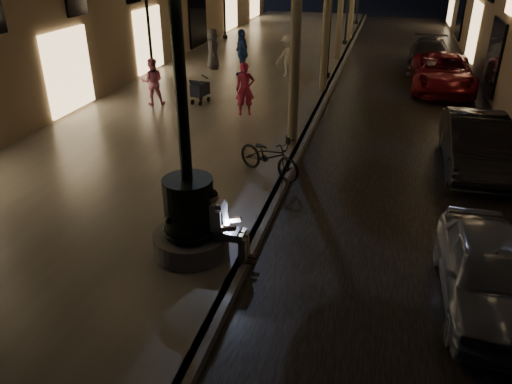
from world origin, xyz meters
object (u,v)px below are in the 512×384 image
(lamp_curb_b, at_px, (331,2))
(car_second, at_px, (476,143))
(car_third, at_px, (442,73))
(pedestrian_pink, at_px, (152,82))
(fountain_lamppost, at_px, (189,204))
(bicycle, at_px, (269,156))
(stroller, at_px, (200,90))
(car_rear, at_px, (429,55))
(car_front, at_px, (488,272))
(lamp_left_b, at_px, (146,2))
(lamp_curb_a, at_px, (294,34))
(seated_man_laptop, at_px, (222,222))
(pedestrian_red, at_px, (245,89))
(pedestrian_blue, at_px, (242,53))
(pedestrian_dark, at_px, (213,49))
(pedestrian_white, at_px, (287,56))

(lamp_curb_b, distance_m, car_second, 9.80)
(car_third, bearing_deg, pedestrian_pink, -151.92)
(fountain_lamppost, bearing_deg, bicycle, 80.87)
(stroller, height_order, car_second, car_second)
(car_rear, height_order, pedestrian_pink, pedestrian_pink)
(car_front, height_order, bicycle, car_front)
(lamp_left_b, bearing_deg, lamp_curb_a, -40.20)
(car_front, xyz_separation_m, pedestrian_pink, (-9.87, 8.49, 0.40))
(lamp_curb_a, distance_m, stroller, 5.55)
(lamp_curb_a, bearing_deg, fountain_lamppost, -96.65)
(seated_man_laptop, relative_size, car_second, 0.32)
(seated_man_laptop, xyz_separation_m, car_third, (4.72, 13.93, -0.22))
(car_rear, distance_m, bicycle, 14.54)
(pedestrian_red, bearing_deg, pedestrian_blue, 87.42)
(car_rear, bearing_deg, car_second, -84.13)
(fountain_lamppost, relative_size, car_third, 1.03)
(lamp_curb_a, height_order, bicycle, lamp_curb_a)
(fountain_lamppost, xyz_separation_m, pedestrian_dark, (-4.51, 14.32, -0.14))
(car_front, height_order, pedestrian_dark, pedestrian_dark)
(car_third, bearing_deg, pedestrian_dark, 177.73)
(fountain_lamppost, xyz_separation_m, car_third, (5.33, 13.93, -0.51))
(pedestrian_pink, bearing_deg, lamp_curb_b, -159.35)
(car_front, relative_size, pedestrian_pink, 2.22)
(lamp_left_b, distance_m, pedestrian_dark, 3.69)
(lamp_curb_b, height_order, lamp_left_b, same)
(fountain_lamppost, relative_size, lamp_curb_a, 1.08)
(lamp_curb_b, xyz_separation_m, pedestrian_pink, (-5.45, -5.45, -2.23))
(lamp_left_b, relative_size, pedestrian_dark, 2.75)
(lamp_left_b, distance_m, car_third, 12.16)
(lamp_curb_a, height_order, car_front, lamp_curb_a)
(pedestrian_white, xyz_separation_m, pedestrian_blue, (-1.90, -0.42, 0.12))
(car_front, bearing_deg, stroller, 131.59)
(stroller, height_order, pedestrian_pink, pedestrian_pink)
(car_second, relative_size, pedestrian_red, 2.45)
(pedestrian_red, xyz_separation_m, pedestrian_pink, (-3.47, 0.33, -0.06))
(fountain_lamppost, distance_m, bicycle, 3.82)
(lamp_curb_b, height_order, pedestrian_dark, lamp_curb_b)
(pedestrian_white, distance_m, pedestrian_dark, 3.56)
(fountain_lamppost, height_order, bicycle, fountain_lamppost)
(lamp_left_b, xyz_separation_m, stroller, (3.22, -2.95, -2.54))
(lamp_curb_a, xyz_separation_m, car_front, (4.42, -5.93, -2.63))
(pedestrian_pink, height_order, pedestrian_white, pedestrian_white)
(car_third, distance_m, pedestrian_blue, 8.24)
(seated_man_laptop, distance_m, pedestrian_red, 8.44)
(lamp_curb_b, bearing_deg, car_third, -0.91)
(car_rear, bearing_deg, seated_man_laptop, -101.17)
(lamp_curb_b, height_order, car_third, lamp_curb_b)
(fountain_lamppost, distance_m, seated_man_laptop, 0.68)
(lamp_left_b, xyz_separation_m, car_rear, (11.41, 5.59, -2.57))
(pedestrian_blue, bearing_deg, pedestrian_red, -19.70)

